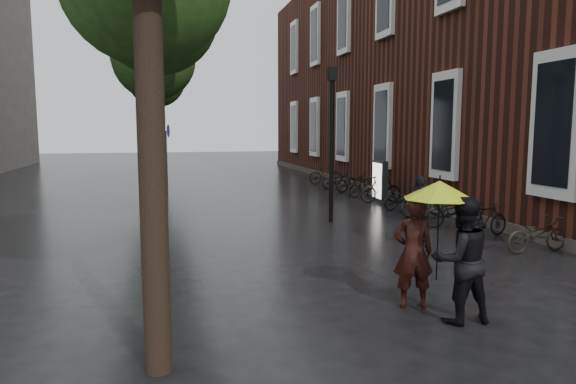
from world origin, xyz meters
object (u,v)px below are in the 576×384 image
object	(u,v)px
pedestrian_walking	(421,211)
ad_lightbox	(380,182)
person_burgundy	(413,253)
person_black	(461,260)
parked_bicycles	(390,193)
lamp_post	(332,129)

from	to	relation	value
pedestrian_walking	ad_lightbox	xyz separation A→B (m)	(2.11, 7.17, -0.04)
person_burgundy	ad_lightbox	bearing A→B (deg)	-99.80
person_black	pedestrian_walking	world-z (taller)	person_black
person_burgundy	parked_bicycles	distance (m)	11.36
pedestrian_walking	lamp_post	bearing A→B (deg)	-59.01
person_black	lamp_post	world-z (taller)	lamp_post
pedestrian_walking	parked_bicycles	xyz separation A→B (m)	(2.20, 6.43, -0.41)
pedestrian_walking	lamp_post	distance (m)	4.32
parked_bicycles	ad_lightbox	world-z (taller)	ad_lightbox
lamp_post	parked_bicycles	bearing A→B (deg)	40.06
person_burgundy	ad_lightbox	distance (m)	12.00
person_black	parked_bicycles	size ratio (longest dim) A/B	0.12
person_black	parked_bicycles	bearing A→B (deg)	-107.64
parked_bicycles	lamp_post	xyz separation A→B (m)	(-3.29, -2.76, 2.41)
parked_bicycles	lamp_post	size ratio (longest dim) A/B	3.38
parked_bicycles	person_burgundy	bearing A→B (deg)	-113.32
person_black	pedestrian_walking	size ratio (longest dim) A/B	1.09
ad_lightbox	pedestrian_walking	bearing A→B (deg)	-102.45
person_burgundy	lamp_post	size ratio (longest dim) A/B	0.38
pedestrian_walking	ad_lightbox	distance (m)	7.47
person_burgundy	pedestrian_walking	xyz separation A→B (m)	(2.29, 3.99, -0.03)
person_burgundy	pedestrian_walking	bearing A→B (deg)	-108.14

